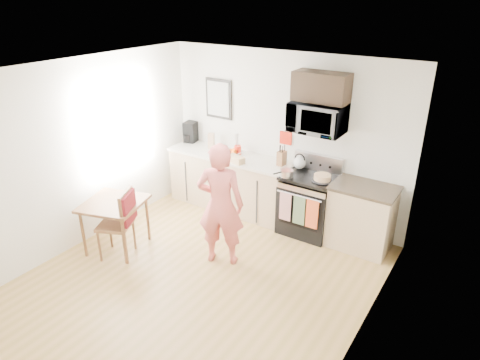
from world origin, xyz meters
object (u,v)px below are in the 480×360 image
Objects in this scene: range at (308,205)px; dining_table at (114,208)px; cake at (322,178)px; chair at (124,215)px; person at (220,205)px; microwave at (318,118)px.

dining_table is at bearing -137.54° from range.
range is 4.01× the size of cake.
range reaches higher than chair.
dining_table is (-2.06, -1.89, 0.21)m from range.
dining_table is (-1.42, -0.55, -0.20)m from person.
person is at bearing -114.15° from microwave.
range is 1.39× the size of dining_table.
chair is at bearing 5.72° from person.
range is at bearing -89.94° from microwave.
cake is (0.22, -0.09, 0.53)m from range.
range is 1.53× the size of microwave.
chair is at bearing -130.90° from microwave.
cake is at bearing -147.50° from person.
chair is at bearing -15.51° from dining_table.
range is 1.33m from microwave.
person reaches higher than chair.
microwave reaches higher than dining_table.
person reaches higher than dining_table.
chair is (0.27, -0.08, -0.00)m from dining_table.
microwave is at bearing 90.06° from range.
chair is (-1.79, -1.96, 0.20)m from range.
range is at bearing 158.12° from cake.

